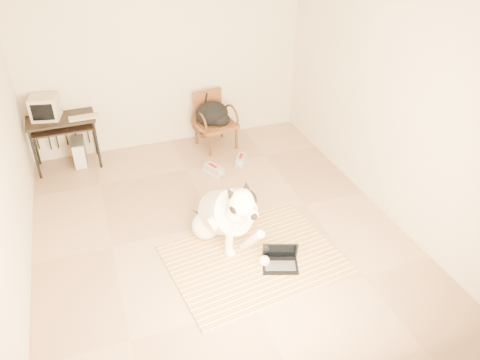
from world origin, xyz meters
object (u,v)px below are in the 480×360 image
dog (226,215)px  crt_monitor (45,107)px  computer_desk (62,126)px  laptop (280,260)px  backpack (213,115)px  rattan_chair (214,120)px  pc_tower (79,152)px

dog → crt_monitor: bearing=125.8°
dog → computer_desk: (-1.55, 2.29, 0.26)m
laptop → backpack: size_ratio=0.90×
laptop → crt_monitor: size_ratio=1.07×
crt_monitor → rattan_chair: (2.25, -0.15, -0.47)m
pc_tower → rattan_chair: size_ratio=0.49×
rattan_chair → dog: bearing=-103.8°
pc_tower → rattan_chair: bearing=-3.1°
pc_tower → rattan_chair: rattan_chair is taller
computer_desk → backpack: computer_desk is taller
crt_monitor → pc_tower: crt_monitor is taller
laptop → dog: bearing=125.3°
dog → rattan_chair: dog is taller
laptop → computer_desk: size_ratio=0.49×
laptop → rattan_chair: rattan_chair is taller
crt_monitor → laptop: bearing=-54.3°
dog → rattan_chair: 2.28m
pc_tower → computer_desk: bearing=-169.9°
laptop → backpack: backpack is taller
dog → computer_desk: size_ratio=1.35×
dog → pc_tower: dog is taller
dog → laptop: bearing=-54.7°
backpack → dog: bearing=-103.5°
laptop → crt_monitor: bearing=125.7°
rattan_chair → backpack: 0.15m
dog → pc_tower: 2.72m
dog → crt_monitor: size_ratio=2.98×
laptop → pc_tower: 3.40m
dog → crt_monitor: crt_monitor is taller
rattan_chair → computer_desk: bearing=177.9°
dog → backpack: dog is taller
computer_desk → backpack: size_ratio=1.85×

